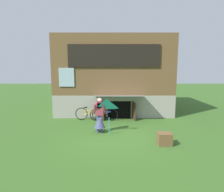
{
  "coord_description": "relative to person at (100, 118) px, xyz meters",
  "views": [
    {
      "loc": [
        -0.12,
        -8.27,
        3.0
      ],
      "look_at": [
        -0.15,
        1.37,
        1.61
      ],
      "focal_mm": 30.43,
      "sensor_mm": 36.0,
      "label": 1
    }
  ],
  "objects": [
    {
      "name": "log_house",
      "position": [
        0.7,
        5.34,
        1.84
      ],
      "size": [
        7.46,
        6.64,
        5.05
      ],
      "color": "#9E998E",
      "rests_on": "ground_plane"
    },
    {
      "name": "wooden_crate",
      "position": [
        2.67,
        -1.48,
        -0.45
      ],
      "size": [
        0.54,
        0.46,
        0.48
      ],
      "primitive_type": "cube",
      "color": "brown",
      "rests_on": "ground_plane"
    },
    {
      "name": "kite",
      "position": [
        0.35,
        -0.47,
        0.63
      ],
      "size": [
        0.8,
        0.72,
        1.63
      ],
      "color": "#2DB2CC",
      "rests_on": "ground_plane"
    },
    {
      "name": "bicycle_yellow",
      "position": [
        -0.71,
        2.12,
        -0.31
      ],
      "size": [
        1.74,
        0.24,
        0.79
      ],
      "rotation": [
        0.0,
        0.0,
        -0.11
      ],
      "color": "black",
      "rests_on": "ground_plane"
    },
    {
      "name": "person",
      "position": [
        0.0,
        0.0,
        0.0
      ],
      "size": [
        0.61,
        0.53,
        1.64
      ],
      "rotation": [
        0.0,
        0.0,
        -0.42
      ],
      "color": "#474C75",
      "rests_on": "ground_plane"
    },
    {
      "name": "bicycle_blue",
      "position": [
        0.11,
        2.06,
        -0.33
      ],
      "size": [
        1.63,
        0.09,
        0.74
      ],
      "rotation": [
        0.0,
        0.0,
        0.02
      ],
      "color": "black",
      "rests_on": "ground_plane"
    },
    {
      "name": "ground_plane",
      "position": [
        0.7,
        -0.42,
        -0.69
      ],
      "size": [
        60.0,
        60.0,
        0.0
      ],
      "primitive_type": "plane",
      "color": "#386023"
    }
  ]
}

